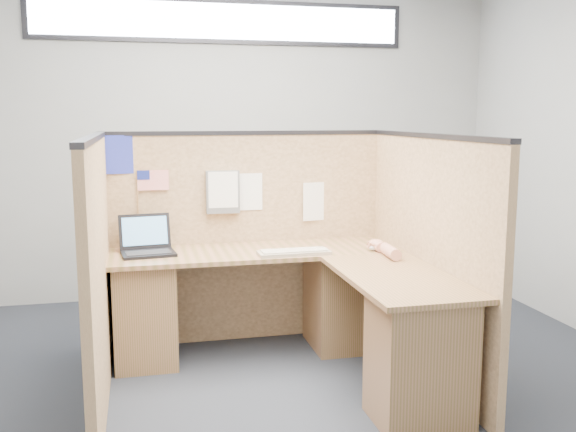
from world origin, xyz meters
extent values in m
plane|color=#1F242C|center=(0.00, 0.00, 0.00)|extent=(5.00, 5.00, 0.00)
plane|color=#999C9E|center=(0.00, 2.25, 1.40)|extent=(5.00, 0.00, 5.00)
plane|color=#999C9E|center=(0.00, -2.25, 1.40)|extent=(5.00, 0.00, 5.00)
cube|color=#232328|center=(0.00, 2.24, 2.45)|extent=(3.30, 0.02, 0.38)
cube|color=white|center=(0.00, 2.22, 2.45)|extent=(3.20, 0.01, 0.30)
cube|color=brown|center=(0.00, 1.00, 0.75)|extent=(2.05, 0.05, 1.50)
cube|color=#232328|center=(0.00, 1.00, 1.51)|extent=(2.05, 0.06, 0.03)
cube|color=brown|center=(-1.00, 0.10, 0.75)|extent=(0.05, 1.80, 1.50)
cube|color=#232328|center=(-1.00, 0.10, 1.51)|extent=(0.06, 1.80, 0.03)
cube|color=brown|center=(1.00, 0.10, 0.75)|extent=(0.05, 1.80, 1.50)
cube|color=#232328|center=(1.00, 0.10, 1.51)|extent=(0.06, 1.80, 0.03)
cube|color=brown|center=(0.00, 0.68, 0.71)|extent=(1.95, 0.60, 0.03)
cube|color=brown|center=(0.68, -0.20, 0.71)|extent=(0.60, 1.15, 0.03)
cube|color=brown|center=(-0.75, 0.68, 0.35)|extent=(0.40, 0.50, 0.70)
cube|color=brown|center=(0.60, 0.68, 0.35)|extent=(0.40, 0.50, 0.70)
cube|color=brown|center=(0.68, -0.52, 0.35)|extent=(0.50, 0.40, 0.70)
cube|color=black|center=(-0.72, 0.68, 0.74)|extent=(0.37, 0.29, 0.02)
cube|color=black|center=(-0.72, 0.84, 0.86)|extent=(0.35, 0.11, 0.23)
cube|color=teal|center=(-0.72, 0.83, 0.86)|extent=(0.30, 0.09, 0.19)
cube|color=gray|center=(0.22, 0.48, 0.74)|extent=(0.48, 0.17, 0.02)
cube|color=silver|center=(0.22, 0.48, 0.76)|extent=(0.44, 0.14, 0.01)
ellipsoid|color=silver|center=(0.79, 0.48, 0.75)|extent=(0.13, 0.09, 0.05)
ellipsoid|color=tan|center=(0.79, 0.47, 0.78)|extent=(0.10, 0.12, 0.05)
cylinder|color=tan|center=(0.80, 0.42, 0.76)|extent=(0.07, 0.05, 0.07)
cylinder|color=tan|center=(0.81, 0.26, 0.77)|extent=(0.10, 0.28, 0.09)
cube|color=#222C9C|center=(-0.88, 0.97, 1.37)|extent=(0.20, 0.02, 0.26)
cylinder|color=olive|center=(-0.77, 0.96, 1.08)|extent=(0.01, 0.01, 0.37)
cube|color=red|center=(-0.66, 0.96, 1.20)|extent=(0.21, 0.00, 0.14)
cube|color=navy|center=(-0.73, 0.95, 1.23)|extent=(0.09, 0.00, 0.06)
cube|color=slate|center=(-0.18, 0.94, 1.10)|extent=(0.24, 0.05, 0.30)
cube|color=white|center=(-0.18, 0.92, 1.12)|extent=(0.21, 0.01, 0.25)
cube|color=white|center=(0.00, 0.97, 1.10)|extent=(0.21, 0.00, 0.27)
cube|color=white|center=(0.52, 0.97, 1.01)|extent=(0.22, 0.04, 0.28)
camera|label=1|loc=(-0.76, -3.54, 1.64)|focal=40.00mm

